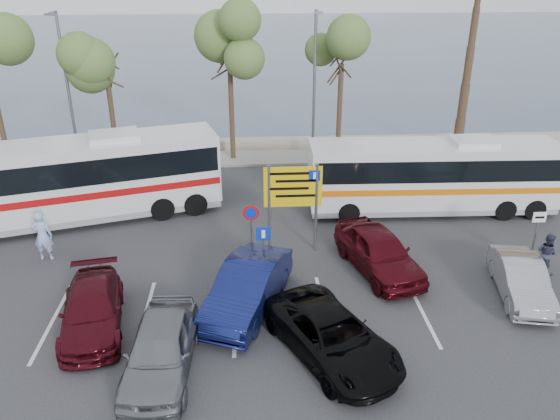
{
  "coord_description": "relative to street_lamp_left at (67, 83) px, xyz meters",
  "views": [
    {
      "loc": [
        -0.64,
        -15.66,
        10.48
      ],
      "look_at": [
        0.5,
        3.0,
        1.85
      ],
      "focal_mm": 35.0,
      "sensor_mm": 36.0,
      "label": 1
    }
  ],
  "objects": [
    {
      "name": "suv_black",
      "position": [
        11.62,
        -16.64,
        -3.93
      ],
      "size": [
        4.12,
        5.31,
        1.34
      ],
      "primitive_type": "imported",
      "rotation": [
        0.0,
        0.0,
        0.46
      ],
      "color": "black",
      "rests_on": "ground"
    },
    {
      "name": "car_red",
      "position": [
        14.02,
        -12.02,
        -3.81
      ],
      "size": [
        3.01,
        4.94,
        1.57
      ],
      "primitive_type": "imported",
      "rotation": [
        0.0,
        0.0,
        0.27
      ],
      "color": "#480A11",
      "rests_on": "ground"
    },
    {
      "name": "sign_parking",
      "position": [
        9.8,
        -12.73,
        -3.13
      ],
      "size": [
        0.5,
        0.07,
        2.25
      ],
      "color": "slate",
      "rests_on": "ground"
    },
    {
      "name": "ground",
      "position": [
        10.0,
        -13.52,
        -4.6
      ],
      "size": [
        120.0,
        120.0,
        0.0
      ],
      "primitive_type": "plane",
      "color": "#2F2E31",
      "rests_on": "ground"
    },
    {
      "name": "tree_mid",
      "position": [
        8.5,
        0.48,
        2.06
      ],
      "size": [
        3.2,
        3.2,
        8.0
      ],
      "color": "#382619",
      "rests_on": "kerb_strip"
    },
    {
      "name": "street_lamp_right",
      "position": [
        13.0,
        0.0,
        0.0
      ],
      "size": [
        0.45,
        1.15,
        8.01
      ],
      "color": "slate",
      "rests_on": "kerb_strip"
    },
    {
      "name": "street_lamp_left",
      "position": [
        0.0,
        0.0,
        0.0
      ],
      "size": [
        0.45,
        1.15,
        8.01
      ],
      "color": "slate",
      "rests_on": "kerb_strip"
    },
    {
      "name": "tree_left",
      "position": [
        2.0,
        0.48,
        1.41
      ],
      "size": [
        3.2,
        3.2,
        7.2
      ],
      "color": "#382619",
      "rests_on": "kerb_strip"
    },
    {
      "name": "tree_right",
      "position": [
        14.5,
        0.48,
        1.57
      ],
      "size": [
        3.2,
        3.2,
        7.4
      ],
      "color": "#382619",
      "rests_on": "kerb_strip"
    },
    {
      "name": "car_silver_a",
      "position": [
        6.82,
        -17.02,
        -3.85
      ],
      "size": [
        1.97,
        4.47,
        1.5
      ],
      "primitive_type": "imported",
      "rotation": [
        0.0,
        0.0,
        -0.05
      ],
      "color": "slate",
      "rests_on": "ground"
    },
    {
      "name": "kerb_strip",
      "position": [
        10.0,
        0.48,
        -4.52
      ],
      "size": [
        44.0,
        2.4,
        0.15
      ],
      "primitive_type": "cube",
      "color": "gray",
      "rests_on": "ground"
    },
    {
      "name": "seawall",
      "position": [
        10.0,
        2.48,
        -4.3
      ],
      "size": [
        48.0,
        0.8,
        0.6
      ],
      "primitive_type": "cube",
      "color": "#A09580",
      "rests_on": "ground"
    },
    {
      "name": "car_blue",
      "position": [
        9.22,
        -14.16,
        -3.81
      ],
      "size": [
        3.28,
        5.07,
        1.58
      ],
      "primitive_type": "imported",
      "rotation": [
        0.0,
        0.0,
        -0.37
      ],
      "color": "#10184F",
      "rests_on": "ground"
    },
    {
      "name": "car_maroon",
      "position": [
        4.42,
        -14.87,
        -3.96
      ],
      "size": [
        2.52,
        4.63,
        1.27
      ],
      "primitive_type": "imported",
      "rotation": [
        0.0,
        0.0,
        0.17
      ],
      "color": "#470B15",
      "rests_on": "ground"
    },
    {
      "name": "sign_taxi",
      "position": [
        19.8,
        -12.03,
        -3.18
      ],
      "size": [
        0.5,
        0.07,
        2.2
      ],
      "color": "slate",
      "rests_on": "ground"
    },
    {
      "name": "car_silver_b",
      "position": [
        18.44,
        -14.0,
        -3.95
      ],
      "size": [
        2.07,
        4.11,
        1.29
      ],
      "primitive_type": "imported",
      "rotation": [
        0.0,
        0.0,
        -0.18
      ],
      "color": "#999A9F",
      "rests_on": "ground"
    },
    {
      "name": "sign_no_stop",
      "position": [
        9.4,
        -11.13,
        -3.02
      ],
      "size": [
        0.6,
        0.08,
        2.35
      ],
      "color": "slate",
      "rests_on": "ground"
    },
    {
      "name": "pedestrian_near",
      "position": [
        1.54,
        -10.44,
        -3.6
      ],
      "size": [
        0.74,
        0.49,
        1.99
      ],
      "primitive_type": "imported",
      "rotation": [
        0.0,
        0.0,
        3.12
      ],
      "color": "#9CB1E4",
      "rests_on": "ground"
    },
    {
      "name": "pedestrian_far",
      "position": [
        20.07,
        -12.52,
        -3.82
      ],
      "size": [
        0.88,
        0.95,
        1.56
      ],
      "primitive_type": "imported",
      "rotation": [
        0.0,
        0.0,
        2.06
      ],
      "color": "#31334A",
      "rests_on": "ground"
    },
    {
      "name": "coach_bus_left",
      "position": [
        1.94,
        -7.02,
        -2.84
      ],
      "size": [
        12.38,
        5.88,
        3.79
      ],
      "color": "silver",
      "rests_on": "ground"
    },
    {
      "name": "direction_sign",
      "position": [
        11.0,
        -10.32,
        -2.17
      ],
      "size": [
        2.2,
        0.12,
        3.6
      ],
      "color": "slate",
      "rests_on": "ground"
    },
    {
      "name": "coach_bus_right",
      "position": [
        17.5,
        -7.02,
        -3.02
      ],
      "size": [
        10.98,
        2.59,
        3.41
      ],
      "color": "silver",
      "rests_on": "ground"
    },
    {
      "name": "lane_markings",
      "position": [
        8.86,
        -14.52,
        -4.6
      ],
      "size": [
        12.02,
        4.2,
        0.01
      ],
      "primitive_type": null,
      "color": "silver",
      "rests_on": "ground"
    },
    {
      "name": "sea",
      "position": [
        10.0,
        46.48,
        -4.59
      ],
      "size": [
        140.0,
        140.0,
        0.0
      ],
      "primitive_type": "plane",
      "color": "#394B5B",
      "rests_on": "ground"
    }
  ]
}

